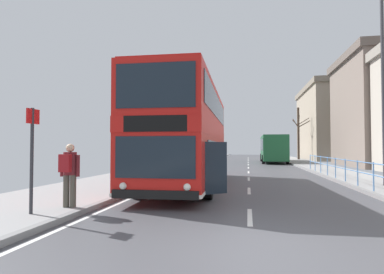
{
  "coord_description": "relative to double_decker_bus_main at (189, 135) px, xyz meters",
  "views": [
    {
      "loc": [
        -0.04,
        -5.49,
        1.73
      ],
      "look_at": [
        -2.17,
        6.63,
        2.13
      ],
      "focal_mm": 29.73,
      "sensor_mm": 36.0,
      "label": 1
    }
  ],
  "objects": [
    {
      "name": "bus_stop_sign_near",
      "position": [
        -2.5,
        -7.19,
        -0.56
      ],
      "size": [
        0.08,
        0.44,
        2.54
      ],
      "color": "#2D2D33",
      "rests_on": "ground"
    },
    {
      "name": "pedestrian_with_backpack",
      "position": [
        -2.05,
        -6.31,
        -1.15
      ],
      "size": [
        0.55,
        0.54,
        1.68
      ],
      "color": "#4C473D",
      "rests_on": "ground"
    },
    {
      "name": "background_bus_far_lane",
      "position": [
        5.44,
        23.11,
        -0.62
      ],
      "size": [
        2.77,
        9.94,
        3.01
      ],
      "color": "#19512D",
      "rests_on": "ground"
    },
    {
      "name": "double_decker_bus_main",
      "position": [
        0.0,
        0.0,
        0.0
      ],
      "size": [
        3.46,
        11.67,
        4.33
      ],
      "color": "red",
      "rests_on": "ground"
    },
    {
      "name": "background_building_02",
      "position": [
        16.74,
        34.15,
        2.97
      ],
      "size": [
        12.31,
        16.04,
        10.42
      ],
      "color": "gray",
      "rests_on": "ground"
    },
    {
      "name": "street_lamp_far_side",
      "position": [
        8.23,
        0.39,
        2.85
      ],
      "size": [
        0.28,
        0.6,
        8.72
      ],
      "color": "#38383D",
      "rests_on": "ground"
    },
    {
      "name": "ground",
      "position": [
        1.93,
        -8.56,
        -2.23
      ],
      "size": [
        15.8,
        140.0,
        0.2
      ],
      "color": "#49494E"
    },
    {
      "name": "pedestrian_railing_far_kerb",
      "position": [
        7.1,
        0.16,
        -1.43
      ],
      "size": [
        0.05,
        20.37,
        1.05
      ],
      "color": "#598CC6",
      "rests_on": "ground"
    },
    {
      "name": "bare_tree_far_00",
      "position": [
        9.23,
        29.67,
        1.49
      ],
      "size": [
        2.33,
        2.5,
        6.86
      ],
      "color": "#423328",
      "rests_on": "ground"
    }
  ]
}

